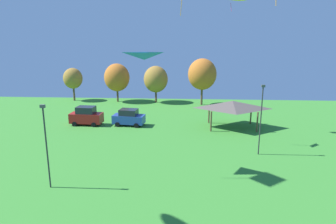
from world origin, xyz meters
TOP-DOWN VIEW (x-y plane):
  - kite_flying_5 at (-4.68, 27.75)m, footprint 2.55×1.75m
  - parked_car_leftmost at (-14.62, 40.65)m, footprint 4.43×2.26m
  - parked_car_second_from_left at (-8.79, 40.73)m, footprint 4.41×2.49m
  - park_pavilion at (5.03, 40.69)m, footprint 7.46×5.03m
  - light_post_0 at (6.38, 31.08)m, footprint 0.36×0.20m
  - light_post_1 at (-11.64, 22.91)m, footprint 0.36×0.20m
  - treeline_tree_0 at (-22.52, 57.11)m, footprint 3.56×3.56m
  - treeline_tree_1 at (-13.97, 56.63)m, footprint 4.68×4.68m
  - treeline_tree_2 at (-6.69, 56.41)m, footprint 4.41×4.41m
  - treeline_tree_3 at (1.69, 54.74)m, footprint 5.00×5.00m

SIDE VIEW (x-z plane):
  - parked_car_second_from_left at x=-8.79m, z-range -0.01..2.25m
  - parked_car_leftmost at x=-14.62m, z-range -0.03..2.53m
  - park_pavilion at x=5.03m, z-range 1.28..4.88m
  - light_post_1 at x=-11.64m, z-range 0.40..7.09m
  - light_post_0 at x=6.38m, z-range 0.41..7.55m
  - treeline_tree_0 at x=-22.52m, z-range 1.13..7.36m
  - treeline_tree_2 at x=-6.69m, z-range 0.94..7.69m
  - treeline_tree_1 at x=-13.97m, z-range 0.98..8.11m
  - treeline_tree_3 at x=1.69m, z-range 1.35..9.58m
  - kite_flying_5 at x=-4.68m, z-range 8.46..9.20m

